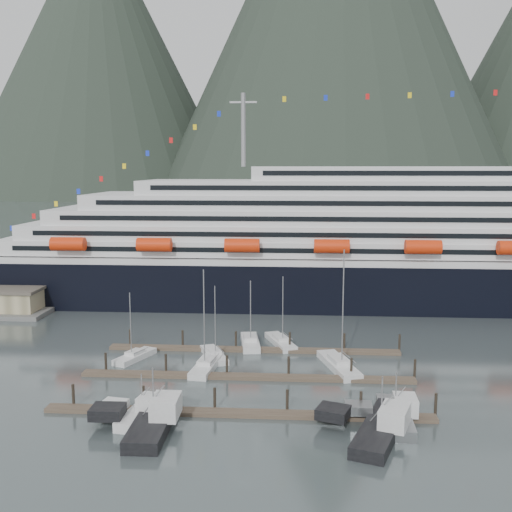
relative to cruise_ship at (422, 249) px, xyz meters
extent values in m
plane|color=#434D4F|center=(-30.03, -54.94, -12.04)|extent=(1600.00, 1600.00, 0.00)
cone|color=#212D22|center=(9.97, 505.06, 167.96)|extent=(400.00, 400.00, 420.00)
cone|color=#212D22|center=(-250.03, 545.06, 132.96)|extent=(340.00, 340.00, 340.00)
cube|color=black|center=(-5.03, 0.06, -8.04)|extent=(210.00, 28.00, 12.00)
cube|color=silver|center=(-5.03, 0.06, -1.54)|extent=(205.80, 27.44, 1.50)
cube|color=silver|center=(-0.03, 0.06, 1.06)|extent=(185.00, 26.00, 3.20)
cube|color=black|center=(-0.03, -12.99, 1.22)|extent=(175.75, 0.20, 1.00)
cube|color=silver|center=(1.97, 0.06, 4.26)|extent=(180.00, 25.00, 3.20)
cube|color=black|center=(1.97, -12.49, 4.42)|extent=(171.00, 0.20, 1.00)
cube|color=silver|center=(3.97, 0.06, 7.46)|extent=(172.00, 24.00, 3.20)
cube|color=black|center=(3.97, -11.99, 7.62)|extent=(163.40, 0.20, 1.00)
cube|color=silver|center=(5.97, 0.06, 10.66)|extent=(160.00, 23.00, 3.20)
cube|color=black|center=(5.97, -11.49, 10.82)|extent=(152.00, 0.20, 1.00)
cube|color=silver|center=(7.97, 0.06, 13.76)|extent=(140.00, 22.00, 3.00)
cube|color=black|center=(7.97, -10.99, 13.91)|extent=(133.00, 0.20, 1.00)
cube|color=silver|center=(9.97, 0.06, 16.76)|extent=(95.00, 20.00, 3.00)
cube|color=black|center=(9.97, -9.99, 16.91)|extent=(90.25, 0.20, 1.00)
cylinder|color=gray|center=(-40.03, 0.06, 26.26)|extent=(1.00, 1.00, 16.00)
cylinder|color=red|center=(-75.03, -14.94, 2.46)|extent=(7.00, 2.80, 2.80)
cylinder|color=red|center=(-57.03, -14.94, 2.46)|extent=(7.00, 2.80, 2.80)
cylinder|color=red|center=(-39.03, -14.94, 2.46)|extent=(7.00, 2.80, 2.80)
cylinder|color=red|center=(-21.03, -14.94, 2.46)|extent=(7.00, 2.80, 2.80)
cylinder|color=red|center=(-3.03, -14.94, 2.46)|extent=(7.00, 2.80, 2.80)
cube|color=#47392E|center=(-35.03, -64.94, -11.79)|extent=(48.00, 2.00, 0.50)
cylinder|color=black|center=(-56.03, -63.84, -10.64)|extent=(0.36, 0.36, 3.20)
cylinder|color=black|center=(-47.03, -63.84, -10.64)|extent=(0.36, 0.36, 3.20)
cylinder|color=black|center=(-38.03, -63.84, -10.64)|extent=(0.36, 0.36, 3.20)
cylinder|color=black|center=(-29.03, -63.84, -10.64)|extent=(0.36, 0.36, 3.20)
cylinder|color=black|center=(-20.03, -63.84, -10.64)|extent=(0.36, 0.36, 3.20)
cylinder|color=black|center=(-11.03, -63.84, -10.64)|extent=(0.36, 0.36, 3.20)
cube|color=#47392E|center=(-35.03, -51.94, -11.79)|extent=(48.00, 2.00, 0.50)
cylinder|color=black|center=(-56.03, -50.84, -10.64)|extent=(0.36, 0.36, 3.20)
cylinder|color=black|center=(-47.03, -50.84, -10.64)|extent=(0.36, 0.36, 3.20)
cylinder|color=black|center=(-38.03, -50.84, -10.64)|extent=(0.36, 0.36, 3.20)
cylinder|color=black|center=(-29.03, -50.84, -10.64)|extent=(0.36, 0.36, 3.20)
cylinder|color=black|center=(-20.03, -50.84, -10.64)|extent=(0.36, 0.36, 3.20)
cylinder|color=black|center=(-11.03, -50.84, -10.64)|extent=(0.36, 0.36, 3.20)
cube|color=#47392E|center=(-35.03, -38.94, -11.79)|extent=(48.00, 2.00, 0.50)
cylinder|color=black|center=(-56.03, -37.84, -10.64)|extent=(0.36, 0.36, 3.20)
cylinder|color=black|center=(-47.03, -37.84, -10.64)|extent=(0.36, 0.36, 3.20)
cylinder|color=black|center=(-38.03, -37.84, -10.64)|extent=(0.36, 0.36, 3.20)
cylinder|color=black|center=(-29.03, -37.84, -10.64)|extent=(0.36, 0.36, 3.20)
cylinder|color=black|center=(-20.03, -37.84, -10.64)|extent=(0.36, 0.36, 3.20)
cylinder|color=black|center=(-11.03, -37.84, -10.64)|extent=(0.36, 0.36, 3.20)
cube|color=silver|center=(-53.39, -44.58, -11.79)|extent=(5.42, 8.67, 1.30)
cube|color=silver|center=(-53.39, -44.58, -10.97)|extent=(2.83, 3.42, 0.74)
cylinder|color=gray|center=(-53.71, -45.35, -6.15)|extent=(0.15, 0.15, 10.09)
cube|color=silver|center=(-41.39, -48.33, -11.79)|extent=(4.05, 10.89, 1.49)
cube|color=silver|center=(-41.39, -48.33, -10.82)|extent=(2.57, 3.95, 0.85)
cylinder|color=gray|center=(-41.52, -49.39, -3.87)|extent=(0.17, 0.17, 14.42)
cube|color=silver|center=(-21.52, -46.79, -11.79)|extent=(6.27, 12.87, 1.60)
cube|color=silver|center=(-21.52, -46.79, -10.73)|extent=(3.39, 4.84, 0.91)
cylinder|color=gray|center=(-21.18, -47.99, -2.37)|extent=(0.18, 0.18, 17.29)
cube|color=silver|center=(-41.04, -42.84, -11.79)|extent=(5.73, 9.25, 1.27)
cube|color=silver|center=(-41.04, -42.84, -11.00)|extent=(2.91, 3.63, 0.72)
cylinder|color=gray|center=(-40.68, -43.67, -5.71)|extent=(0.14, 0.14, 11.03)
cube|color=silver|center=(-35.77, -35.78, -11.79)|extent=(4.17, 10.16, 1.53)
cube|color=silver|center=(-35.77, -35.78, -10.78)|extent=(2.64, 3.72, 0.88)
cylinder|color=gray|center=(-35.64, -36.76, -5.83)|extent=(0.18, 0.18, 10.44)
cube|color=silver|center=(-30.61, -34.94, -11.79)|extent=(5.97, 10.57, 1.38)
cube|color=silver|center=(-30.61, -34.94, -10.91)|extent=(3.09, 4.07, 0.79)
cylinder|color=gray|center=(-30.26, -35.91, -5.56)|extent=(0.16, 0.16, 11.19)
cube|color=black|center=(-44.46, -69.06, -11.69)|extent=(4.18, 14.44, 2.21)
cube|color=black|center=(-49.93, -69.14, -10.27)|extent=(3.81, 3.22, 1.33)
cube|color=silver|center=(-43.02, -69.04, -9.49)|extent=(3.16, 4.36, 2.43)
cube|color=black|center=(-43.02, -69.04, -8.61)|extent=(2.93, 4.07, 0.55)
cylinder|color=gray|center=(-44.46, -69.06, -7.61)|extent=(0.18, 0.18, 5.53)
cube|color=silver|center=(-46.47, -66.61, -11.69)|extent=(4.63, 9.82, 1.72)
cube|color=silver|center=(-50.01, -66.01, -10.67)|extent=(3.22, 2.54, 1.03)
cube|color=silver|center=(-45.54, -66.77, -10.07)|extent=(2.84, 3.19, 1.89)
cube|color=black|center=(-45.54, -66.77, -9.38)|extent=(2.64, 2.98, 0.43)
cylinder|color=gray|center=(-46.47, -66.61, -8.61)|extent=(0.14, 0.14, 4.29)
cube|color=black|center=(-18.32, -69.26, -11.69)|extent=(8.59, 15.18, 2.11)
cube|color=black|center=(-23.60, -67.35, -10.35)|extent=(4.48, 4.28, 1.27)
cube|color=silver|center=(-16.93, -69.76, -9.61)|extent=(4.28, 5.17, 2.32)
cube|color=black|center=(-16.93, -69.76, -8.77)|extent=(3.99, 4.82, 0.53)
cylinder|color=gray|center=(-18.32, -69.26, -7.82)|extent=(0.17, 0.17, 5.28)
cube|color=gray|center=(-16.16, -65.63, -11.69)|extent=(3.81, 11.50, 1.90)
cube|color=gray|center=(-20.48, -65.48, -10.52)|extent=(3.31, 2.62, 1.14)
cube|color=silver|center=(-15.02, -65.67, -9.86)|extent=(2.77, 3.51, 2.09)
cube|color=black|center=(-15.02, -65.67, -9.10)|extent=(2.58, 3.27, 0.47)
cylinder|color=gray|center=(-16.16, -65.63, -8.24)|extent=(0.15, 0.15, 4.75)
camera|label=1|loc=(-28.10, -134.25, 17.91)|focal=42.00mm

